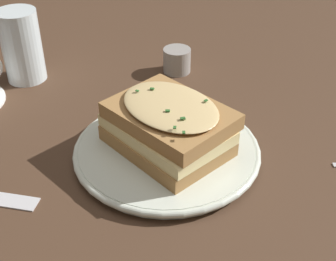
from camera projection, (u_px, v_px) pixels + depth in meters
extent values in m
plane|color=#473021|center=(149.00, 160.00, 0.61)|extent=(2.40, 2.40, 0.00)
cylinder|color=silver|center=(168.00, 153.00, 0.61)|extent=(0.23, 0.23, 0.02)
torus|color=silver|center=(168.00, 151.00, 0.61)|extent=(0.25, 0.25, 0.01)
cube|color=#A37542|center=(168.00, 142.00, 0.60)|extent=(0.16, 0.18, 0.02)
cube|color=#EFDB93|center=(168.00, 130.00, 0.59)|extent=(0.16, 0.18, 0.02)
cube|color=#A37542|center=(171.00, 117.00, 0.58)|extent=(0.16, 0.18, 0.02)
ellipsoid|color=#DBBC7F|center=(171.00, 107.00, 0.58)|extent=(0.14, 0.16, 0.01)
cube|color=#2D6028|center=(168.00, 111.00, 0.56)|extent=(0.01, 0.01, 0.00)
cube|color=#2D6028|center=(206.00, 101.00, 0.58)|extent=(0.01, 0.01, 0.00)
cube|color=#2D6028|center=(183.00, 118.00, 0.54)|extent=(0.01, 0.00, 0.00)
cube|color=#2D6028|center=(184.00, 132.00, 0.52)|extent=(0.00, 0.01, 0.00)
cube|color=#2D6028|center=(152.00, 89.00, 0.60)|extent=(0.01, 0.01, 0.00)
cube|color=#2D6028|center=(175.00, 127.00, 0.53)|extent=(0.01, 0.01, 0.00)
cube|color=#2D6028|center=(134.00, 91.00, 0.60)|extent=(0.01, 0.01, 0.00)
cylinder|color=silver|center=(22.00, 46.00, 0.76)|extent=(0.07, 0.07, 0.12)
cube|color=silver|center=(9.00, 200.00, 0.55)|extent=(0.07, 0.06, 0.00)
cube|color=#333335|center=(19.00, 197.00, 0.55)|extent=(0.04, 0.02, 0.00)
cube|color=#333335|center=(17.00, 201.00, 0.55)|extent=(0.04, 0.02, 0.00)
cube|color=#333335|center=(15.00, 204.00, 0.54)|extent=(0.04, 0.02, 0.00)
cylinder|color=gray|center=(177.00, 60.00, 0.80)|extent=(0.05, 0.05, 0.04)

